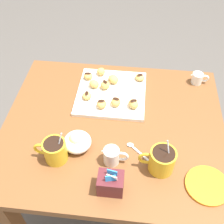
{
  "coord_description": "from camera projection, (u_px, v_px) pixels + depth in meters",
  "views": [
    {
      "loc": [
        -0.08,
        0.77,
        1.64
      ],
      "look_at": [
        0.01,
        -0.06,
        0.74
      ],
      "focal_mm": 44.94,
      "sensor_mm": 36.0,
      "label": 1
    }
  ],
  "objects": [
    {
      "name": "beignet_5",
      "position": [
        115.0,
        102.0,
        1.25
      ],
      "size": [
        0.05,
        0.06,
        0.04
      ],
      "primitive_type": "ellipsoid",
      "rotation": [
        0.0,
        0.0,
        2.99
      ],
      "color": "#DBA351",
      "rests_on": "pastry_plate_square"
    },
    {
      "name": "beignet_1",
      "position": [
        101.0,
        72.0,
        1.39
      ],
      "size": [
        0.05,
        0.05,
        0.04
      ],
      "primitive_type": "ellipsoid",
      "rotation": [
        0.0,
        0.0,
        5.05
      ],
      "color": "#DBA351",
      "rests_on": "pastry_plate_square"
    },
    {
      "name": "chocolate_drizzle_5",
      "position": [
        115.0,
        99.0,
        1.23
      ],
      "size": [
        0.03,
        0.02,
        0.0
      ],
      "primitive_type": "ellipsoid",
      "rotation": [
        0.0,
        0.0,
        2.88
      ],
      "color": "black",
      "rests_on": "beignet_5"
    },
    {
      "name": "ice_cream_bowl",
      "position": [
        77.0,
        141.0,
        1.1
      ],
      "size": [
        0.11,
        0.11,
        0.08
      ],
      "color": "white",
      "rests_on": "dining_table"
    },
    {
      "name": "loose_spoon_near_saucer",
      "position": [
        139.0,
        152.0,
        1.1
      ],
      "size": [
        0.13,
        0.11,
        0.01
      ],
      "color": "silver",
      "rests_on": "dining_table"
    },
    {
      "name": "beignet_9",
      "position": [
        87.0,
        96.0,
        1.28
      ],
      "size": [
        0.05,
        0.05,
        0.03
      ],
      "primitive_type": "ellipsoid",
      "rotation": [
        0.0,
        0.0,
        1.4
      ],
      "color": "#DBA351",
      "rests_on": "pastry_plate_square"
    },
    {
      "name": "chocolate_drizzle_3",
      "position": [
        140.0,
        75.0,
        1.36
      ],
      "size": [
        0.03,
        0.03,
        0.0
      ],
      "primitive_type": "ellipsoid",
      "rotation": [
        0.0,
        0.0,
        0.48
      ],
      "color": "black",
      "rests_on": "beignet_3"
    },
    {
      "name": "beignet_6",
      "position": [
        105.0,
        85.0,
        1.32
      ],
      "size": [
        0.06,
        0.06,
        0.04
      ],
      "primitive_type": "ellipsoid",
      "rotation": [
        0.0,
        0.0,
        2.25
      ],
      "color": "#DBA351",
      "rests_on": "pastry_plate_square"
    },
    {
      "name": "dining_table",
      "position": [
        113.0,
        143.0,
        1.3
      ],
      "size": [
        0.95,
        0.81,
        0.72
      ],
      "color": "brown",
      "rests_on": "ground_plane"
    },
    {
      "name": "pastry_plate_square",
      "position": [
        111.0,
        93.0,
        1.32
      ],
      "size": [
        0.32,
        0.32,
        0.02
      ],
      "primitive_type": "cube",
      "color": "white",
      "rests_on": "dining_table"
    },
    {
      "name": "saucer_orange_left",
      "position": [
        207.0,
        185.0,
        1.01
      ],
      "size": [
        0.16,
        0.16,
        0.01
      ],
      "primitive_type": "cylinder",
      "color": "orange",
      "rests_on": "dining_table"
    },
    {
      "name": "beignet_2",
      "position": [
        133.0,
        104.0,
        1.24
      ],
      "size": [
        0.06,
        0.07,
        0.04
      ],
      "primitive_type": "ellipsoid",
      "rotation": [
        0.0,
        0.0,
        3.72
      ],
      "color": "#DBA351",
      "rests_on": "pastry_plate_square"
    },
    {
      "name": "chocolate_drizzle_8",
      "position": [
        88.0,
        73.0,
        1.36
      ],
      "size": [
        0.03,
        0.02,
        0.0
      ],
      "primitive_type": "ellipsoid",
      "rotation": [
        0.0,
        0.0,
        3.25
      ],
      "color": "black",
      "rests_on": "beignet_8"
    },
    {
      "name": "chocolate_drizzle_9",
      "position": [
        87.0,
        93.0,
        1.27
      ],
      "size": [
        0.02,
        0.03,
        0.0
      ],
      "primitive_type": "ellipsoid",
      "rotation": [
        0.0,
        0.0,
        1.7
      ],
      "color": "black",
      "rests_on": "beignet_9"
    },
    {
      "name": "coffee_mug_mustard_left",
      "position": [
        162.0,
        160.0,
        1.02
      ],
      "size": [
        0.14,
        0.1,
        0.15
      ],
      "color": "gold",
      "rests_on": "dining_table"
    },
    {
      "name": "chocolate_drizzle_7",
      "position": [
        101.0,
        101.0,
        1.23
      ],
      "size": [
        0.03,
        0.02,
        0.0
      ],
      "primitive_type": "ellipsoid",
      "rotation": [
        0.0,
        0.0,
        3.19
      ],
      "color": "black",
      "rests_on": "beignet_7"
    },
    {
      "name": "beignet_8",
      "position": [
        88.0,
        76.0,
        1.37
      ],
      "size": [
        0.05,
        0.04,
        0.03
      ],
      "primitive_type": "ellipsoid",
      "rotation": [
        0.0,
        0.0,
        3.15
      ],
      "color": "#DBA351",
      "rests_on": "pastry_plate_square"
    },
    {
      "name": "cream_pitcher_white",
      "position": [
        112.0,
        155.0,
        1.05
      ],
      "size": [
        0.1,
        0.06,
        0.07
      ],
      "color": "white",
      "rests_on": "dining_table"
    },
    {
      "name": "chocolate_sauce_pitcher",
      "position": [
        198.0,
        78.0,
        1.36
      ],
      "size": [
        0.09,
        0.05,
        0.06
      ],
      "color": "white",
      "rests_on": "dining_table"
    },
    {
      "name": "beignet_3",
      "position": [
        140.0,
        77.0,
        1.37
      ],
      "size": [
        0.06,
        0.06,
        0.03
      ],
      "primitive_type": "ellipsoid",
      "rotation": [
        0.0,
        0.0,
        0.82
      ],
      "color": "#DBA351",
      "rests_on": "pastry_plate_square"
    },
    {
      "name": "ground_plane",
      "position": [
        113.0,
        199.0,
        1.73
      ],
      "size": [
        8.0,
        8.0,
        0.0
      ],
      "primitive_type": "plane",
      "color": "#514C47"
    },
    {
      "name": "coffee_mug_mustard_right",
      "position": [
        54.0,
        150.0,
        1.05
      ],
      "size": [
        0.13,
        0.09,
        0.14
      ],
      "color": "gold",
      "rests_on": "dining_table"
    },
    {
      "name": "beignet_7",
      "position": [
        102.0,
        104.0,
        1.24
      ],
      "size": [
        0.05,
        0.05,
        0.04
      ],
      "primitive_type": "ellipsoid",
      "rotation": [
        0.0,
        0.0,
        3.03
      ],
      "color": "#DBA351",
      "rests_on": "pastry_plate_square"
    },
    {
      "name": "beignet_0",
      "position": [
        94.0,
        84.0,
        1.33
      ],
      "size": [
        0.06,
        0.06,
        0.04
      ],
      "primitive_type": "ellipsoid",
      "rotation": [
        0.0,
        0.0,
        4.32
      ],
      "color": "#DBA351",
      "rests_on": "pastry_plate_square"
    },
    {
      "name": "chocolate_drizzle_2",
      "position": [
        134.0,
        101.0,
        1.22
      ],
      "size": [
        0.03,
        0.03,
        0.0
      ],
      "primitive_type": "ellipsoid",
      "rotation": [
        0.0,
        0.0,
        3.58
      ],
      "color": "black",
      "rests_on": "beignet_2"
    },
    {
      "name": "beignet_4",
      "position": [
        113.0,
        79.0,
        1.35
      ],
      "size": [
        0.07,
        0.07,
        0.04
      ],
      "primitive_type": "ellipsoid",
      "rotation": [
        0.0,
        0.0,
        2.23
      ],
      "color": "#DBA351",
      "rests_on": "pastry_plate_square"
    },
    {
      "name": "chocolate_drizzle_6",
      "position": [
        105.0,
        82.0,
        1.31
      ],
      "size": [
        0.03,
        0.03,
        0.0
      ],
      "primitive_type": "ellipsoid",
      "rotation": [
        0.0,
        0.0,
        2.28
      ],
      "color": "black",
      "rests_on": "beignet_6"
    },
    {
      "name": "sugar_caddy",
      "position": [
        111.0,
        183.0,
        0.97
      ],
      "size": [
        0.09,
        0.07,
        0.11
      ],
      "color": "#561E23",
      "rests_on": "dining_table"
    }
  ]
}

